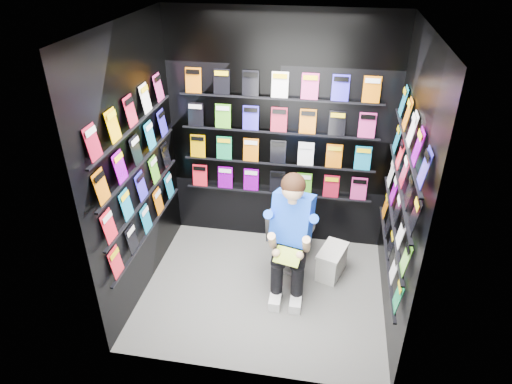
# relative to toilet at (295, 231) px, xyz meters

# --- Properties ---
(floor) EXTENTS (2.40, 2.40, 0.00)m
(floor) POSITION_rel_toilet_xyz_m (-0.25, -0.60, -0.37)
(floor) COLOR slate
(floor) RESTS_ON ground
(ceiling) EXTENTS (2.40, 2.40, 0.00)m
(ceiling) POSITION_rel_toilet_xyz_m (-0.25, -0.60, 2.23)
(ceiling) COLOR white
(ceiling) RESTS_ON floor
(wall_back) EXTENTS (2.40, 0.04, 2.60)m
(wall_back) POSITION_rel_toilet_xyz_m (-0.25, 0.40, 0.93)
(wall_back) COLOR black
(wall_back) RESTS_ON floor
(wall_front) EXTENTS (2.40, 0.04, 2.60)m
(wall_front) POSITION_rel_toilet_xyz_m (-0.25, -1.60, 0.93)
(wall_front) COLOR black
(wall_front) RESTS_ON floor
(wall_left) EXTENTS (0.04, 2.00, 2.60)m
(wall_left) POSITION_rel_toilet_xyz_m (-1.45, -0.60, 0.93)
(wall_left) COLOR black
(wall_left) RESTS_ON floor
(wall_right) EXTENTS (0.04, 2.00, 2.60)m
(wall_right) POSITION_rel_toilet_xyz_m (0.95, -0.60, 0.93)
(wall_right) COLOR black
(wall_right) RESTS_ON floor
(comics_back) EXTENTS (2.10, 0.06, 1.37)m
(comics_back) POSITION_rel_toilet_xyz_m (-0.25, 0.37, 0.94)
(comics_back) COLOR red
(comics_back) RESTS_ON wall_back
(comics_left) EXTENTS (0.06, 1.70, 1.37)m
(comics_left) POSITION_rel_toilet_xyz_m (-1.42, -0.60, 0.94)
(comics_left) COLOR red
(comics_left) RESTS_ON wall_left
(comics_right) EXTENTS (0.06, 1.70, 1.37)m
(comics_right) POSITION_rel_toilet_xyz_m (0.92, -0.60, 0.94)
(comics_right) COLOR red
(comics_right) RESTS_ON wall_right
(toilet) EXTENTS (0.58, 0.83, 0.73)m
(toilet) POSITION_rel_toilet_xyz_m (0.00, 0.00, 0.00)
(toilet) COLOR white
(toilet) RESTS_ON floor
(longbox) EXTENTS (0.32, 0.44, 0.29)m
(longbox) POSITION_rel_toilet_xyz_m (0.42, -0.20, -0.22)
(longbox) COLOR silver
(longbox) RESTS_ON floor
(longbox_lid) EXTENTS (0.35, 0.46, 0.03)m
(longbox_lid) POSITION_rel_toilet_xyz_m (0.42, -0.20, -0.06)
(longbox_lid) COLOR silver
(longbox_lid) RESTS_ON longbox
(reader) EXTENTS (0.68, 0.86, 1.41)m
(reader) POSITION_rel_toilet_xyz_m (-0.00, -0.38, 0.40)
(reader) COLOR blue
(reader) RESTS_ON toilet
(held_comic) EXTENTS (0.27, 0.20, 0.10)m
(held_comic) POSITION_rel_toilet_xyz_m (-0.00, -0.73, 0.21)
(held_comic) COLOR green
(held_comic) RESTS_ON reader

